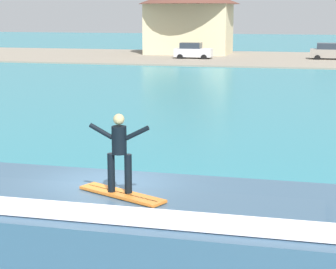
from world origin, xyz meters
name	(u,v)px	position (x,y,z in m)	size (l,w,h in m)	color
ground_plane	(108,227)	(0.00, 0.00, 0.00)	(260.00, 260.00, 0.00)	teal
wave_crest	(117,219)	(0.58, -1.02, 0.59)	(10.58, 4.37, 1.26)	#37546D
surfboard	(122,194)	(0.80, -1.32, 1.29)	(2.16, 1.32, 0.06)	orange
surfer	(119,148)	(0.75, -1.29, 2.29)	(1.34, 0.32, 1.73)	black
shoreline_bank	(272,59)	(0.00, 54.21, 0.07)	(120.00, 21.67, 0.15)	gray
car_near_shore	(193,51)	(-8.44, 51.70, 0.95)	(4.04, 2.14, 1.86)	silver
car_far_shore	(331,52)	(6.18, 53.98, 0.95)	(4.50, 2.19, 1.86)	gray
house_with_chimney	(189,13)	(-10.36, 58.67, 5.00)	(12.19, 12.19, 8.59)	beige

